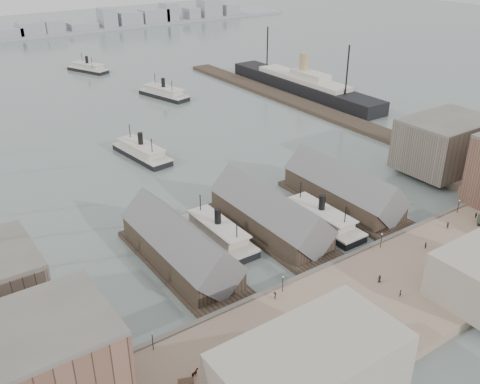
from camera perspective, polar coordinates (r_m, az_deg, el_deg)
ground at (r=127.96m, az=7.78°, el=-7.32°), size 900.00×900.00×0.00m
quay at (r=116.50m, az=14.52°, el=-11.24°), size 180.00×30.00×2.00m
seawall at (r=124.27m, az=9.43°, el=-7.94°), size 180.00×1.20×2.30m
east_wharf at (r=236.29m, az=7.27°, el=9.03°), size 10.00×180.00×1.60m
ferry_shed_west at (r=124.14m, az=-6.41°, el=-5.84°), size 14.00×42.00×12.60m
ferry_shed_center at (r=136.41m, az=3.16°, el=-2.52°), size 14.00×42.00×12.60m
ferry_shed_east at (r=152.17m, az=10.92°, el=0.23°), size 14.00×42.00×12.60m
warehouse_east_back at (r=179.98m, az=21.02°, el=4.78°), size 28.00×20.00×15.00m
street_bldg_west at (r=88.70m, az=7.48°, el=-18.71°), size 30.00×16.00×12.00m
lamp_post_far_w at (r=100.16m, az=-9.33°, el=-15.11°), size 0.44×0.44×3.92m
lamp_post_near_w at (r=112.69m, az=4.60°, el=-9.43°), size 0.44×0.44×3.92m
lamp_post_near_e at (r=131.02m, az=14.86°, el=-4.74°), size 0.44×0.44×3.92m
lamp_post_far_e at (r=153.08m, az=22.30°, el=-1.19°), size 0.44×0.44×3.92m
ferry_docked_west at (r=134.01m, az=-2.36°, el=-4.30°), size 7.73×25.76×9.20m
ferry_docked_east at (r=141.71m, az=8.61°, el=-2.76°), size 7.83×26.11×9.32m
ferry_open_near at (r=185.03m, az=-10.46°, el=4.28°), size 10.89×27.18×9.45m
ferry_open_mid at (r=252.44m, az=-8.13°, el=10.45°), size 14.54×27.82×9.52m
ferry_open_far at (r=308.74m, az=-15.93°, el=12.62°), size 16.57×25.81×8.88m
ocean_steamer at (r=258.47m, az=6.74°, el=11.32°), size 12.89×94.17×18.83m
horse_cart_left at (r=95.41m, az=-5.15°, el=-18.99°), size 4.72×3.01×1.45m
horse_cart_center at (r=110.68m, az=9.31°, el=-11.75°), size 4.86×2.89×1.49m
horse_cart_right at (r=126.47m, az=21.31°, el=-8.03°), size 4.77×2.22×1.63m
pedestrian_1 at (r=95.89m, az=-2.47°, el=-18.58°), size 0.93×0.97×1.57m
pedestrian_2 at (r=111.75m, az=3.75°, el=-10.96°), size 1.21×1.06×1.63m
pedestrian_3 at (r=105.44m, az=8.90°, el=-13.89°), size 1.04×1.04×1.77m
pedestrian_4 at (r=119.93m, az=14.66°, el=-8.94°), size 0.94×0.72×1.71m
pedestrian_5 at (r=116.91m, az=16.73°, el=-10.31°), size 0.71×0.62×1.61m
pedestrian_6 at (r=134.77m, az=19.15°, el=-5.40°), size 0.86×0.70×1.63m
pedestrian_7 at (r=136.60m, az=24.11°, el=-5.85°), size 1.25×1.33×1.81m
pedestrian_8 at (r=153.27m, az=23.87°, el=-2.27°), size 0.82×1.02×1.62m
pedestrian_10 at (r=111.16m, az=12.00°, el=-11.83°), size 0.64×0.80×1.59m
pedestrian_11 at (r=145.33m, az=21.25°, el=-3.31°), size 1.05×0.96×1.74m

